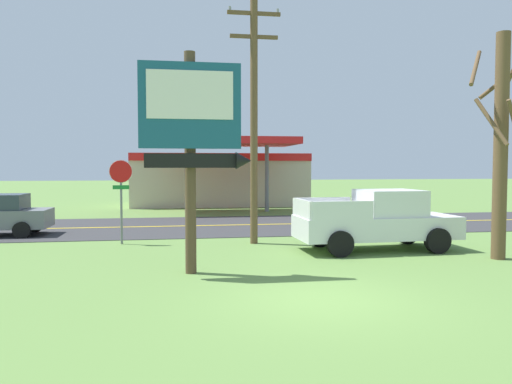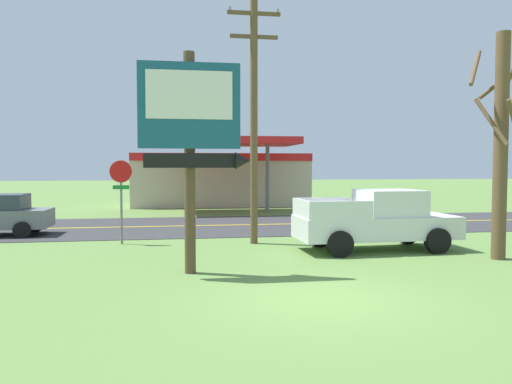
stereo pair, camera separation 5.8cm
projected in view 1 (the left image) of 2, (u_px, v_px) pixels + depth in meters
ground_plane at (318, 299)px, 10.23m from camera, size 180.00×180.00×0.00m
road_asphalt at (239, 225)px, 23.05m from camera, size 140.00×8.00×0.02m
road_centre_line at (239, 225)px, 23.05m from camera, size 126.00×0.20×0.01m
motel_sign at (193, 128)px, 12.43m from camera, size 2.80×0.54×5.60m
stop_sign at (121, 186)px, 17.38m from camera, size 0.80×0.08×2.95m
utility_pole at (254, 114)px, 17.42m from camera, size 1.86×0.26×8.53m
bare_tree at (501, 141)px, 14.52m from camera, size 1.81×1.82×6.86m
gas_station at (219, 177)px, 35.28m from camera, size 12.00×11.50×4.40m
pickup_white_parked_on_lawn at (378, 221)px, 16.23m from camera, size 5.27×2.39×1.96m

